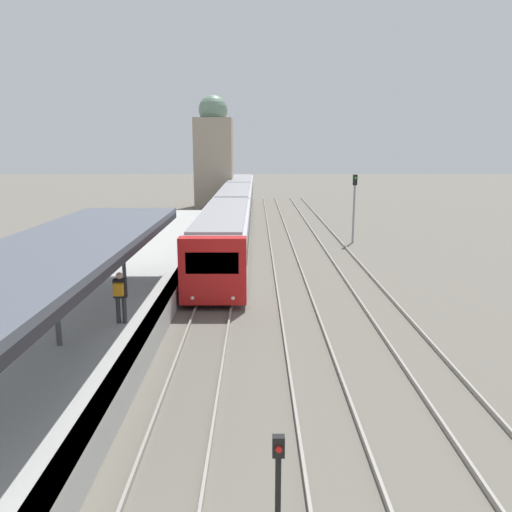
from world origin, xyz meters
The scene contains 6 objects.
platform_canopy centered at (-3.81, 8.87, 3.66)m, with size 4.00×17.90×2.85m.
person_on_platform centered at (-2.56, 10.67, 1.93)m, with size 0.40×0.40×1.66m.
train_near centered at (0.00, 37.13, 1.72)m, with size 2.71×45.07×3.09m.
signal_post_near centered at (2.09, 2.76, 1.18)m, with size 0.20×0.21×1.91m.
signal_mast_far centered at (8.38, 29.32, 2.95)m, with size 0.28×0.29×4.65m.
distant_domed_building centered at (-2.82, 50.38, 5.62)m, with size 4.00×4.00×11.84m.
Camera 1 is at (1.72, -4.42, 6.44)m, focal length 35.00 mm.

